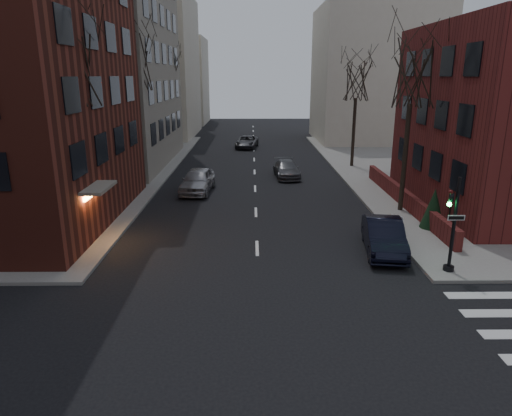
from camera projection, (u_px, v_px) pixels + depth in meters
The scene contains 19 objects.
building_left_tan at pixel (56, 2), 39.02m from camera, with size 18.00×18.00×28.00m, color gray.
low_wall_right at pixel (404, 197), 28.61m from camera, with size 0.35×16.00×1.00m, color maroon.
building_distant_la at pixel (141, 67), 60.59m from camera, with size 14.00×16.00×18.00m, color beige.
building_distant_ra at pixel (375, 75), 56.36m from camera, with size 14.00×14.00×16.00m, color beige.
building_distant_lb at pixel (177, 81), 77.49m from camera, with size 10.00×12.00×14.00m, color beige.
traffic_signal at pixel (452, 231), 18.64m from camera, with size 0.76×0.44×4.00m.
tree_left_a at pixel (70, 65), 21.45m from camera, with size 4.18×4.18×10.26m.
tree_left_b at pixel (133, 62), 32.84m from camera, with size 4.40×4.40×10.80m.
tree_left_c at pixel (168, 75), 46.53m from camera, with size 3.96×3.96×9.72m.
tree_right_a at pixel (412, 75), 25.58m from camera, with size 3.96×3.96×9.72m.
tree_right_b at pixel (357, 80), 39.14m from camera, with size 3.74×3.74×9.18m.
streetlamp_near at pixel (132, 134), 30.32m from camera, with size 0.36×0.36×6.28m.
streetlamp_far at pixel (178, 111), 49.52m from camera, with size 0.36×0.36×6.28m.
parked_sedan at pixel (384, 236), 21.34m from camera, with size 1.65×4.73×1.56m, color black.
car_lane_silver at pixel (198, 180), 32.29m from camera, with size 2.00×4.98×1.70m, color #A1A1A6.
car_lane_gray at pixel (287, 169), 37.05m from camera, with size 1.86×4.58×1.33m, color #45464A.
car_lane_far at pixel (247, 142), 52.11m from camera, with size 2.27×4.92×1.37m, color #39393E.
sandwich_board at pixel (397, 224), 23.73m from camera, with size 0.40×0.55×0.89m, color white.
evergreen_shrub at pixel (434, 208), 24.22m from camera, with size 1.29×1.29×2.15m, color black.
Camera 1 is at (-0.25, -8.56, 8.03)m, focal length 32.00 mm.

